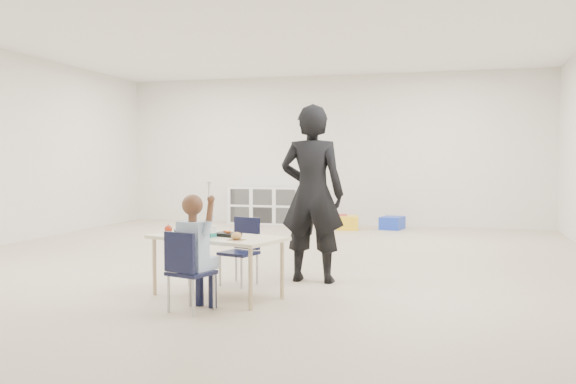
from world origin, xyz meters
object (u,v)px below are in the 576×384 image
(cubby_shelf, at_px, (265,205))
(chair_near, at_px, (191,271))
(adult, at_px, (312,194))
(child, at_px, (191,248))
(table, at_px, (217,266))

(cubby_shelf, bearing_deg, chair_near, -78.23)
(chair_near, xyz_separation_m, adult, (0.68, 1.42, 0.55))
(chair_near, bearing_deg, child, 17.47)
(child, height_order, cubby_shelf, child)
(cubby_shelf, bearing_deg, table, -77.11)
(chair_near, relative_size, adult, 0.37)
(table, relative_size, adult, 0.74)
(adult, bearing_deg, table, 54.03)
(table, xyz_separation_m, adult, (0.66, 0.88, 0.60))
(table, height_order, chair_near, chair_near)
(table, xyz_separation_m, cubby_shelf, (-1.39, 6.08, 0.07))
(cubby_shelf, relative_size, adult, 0.80)
(chair_near, height_order, child, child)
(chair_near, bearing_deg, adult, 82.02)
(table, xyz_separation_m, child, (-0.01, -0.54, 0.24))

